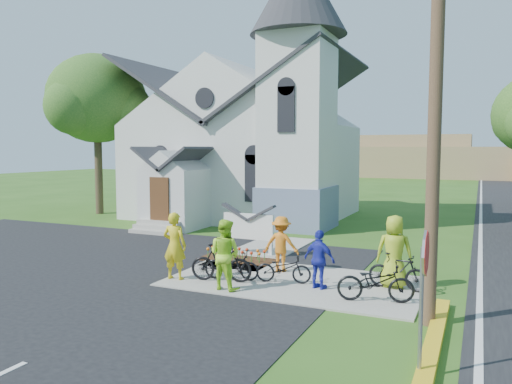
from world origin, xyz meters
The scene contains 20 objects.
ground centered at (0.00, 0.00, 0.00)m, with size 120.00×120.00×0.00m, color #2D5518.
parking_lot centered at (-7.00, -2.00, 0.01)m, with size 20.00×16.00×0.02m, color black.
sidewalk centered at (1.50, 0.50, 0.03)m, with size 7.00×4.00×0.05m, color gray.
church centered at (-5.48, 12.48, 5.25)m, with size 12.35×12.00×13.00m.
church_sign centered at (-1.20, 3.20, 1.03)m, with size 2.20×0.40×1.70m.
flower_bed centered at (-1.20, 2.30, 0.04)m, with size 2.60×1.10×0.07m, color #3B2110.
utility_pole centered at (5.36, -1.50, 5.40)m, with size 3.45×0.28×10.00m.
stop_sign centered at (5.43, -4.20, 1.78)m, with size 0.11×0.76×2.48m.
tree_lot_corner centered at (-14.00, 10.00, 6.60)m, with size 5.60×5.60×9.15m.
distant_hills centered at (3.36, 56.33, 2.17)m, with size 61.00×10.00×5.60m.
cyclist_0 centered at (-1.70, -0.71, 1.02)m, with size 0.71×0.46×1.94m, color gold.
bike_0 centered at (-0.19, -0.08, 0.47)m, with size 0.56×1.61×0.85m, color black.
cyclist_1 centered at (0.08, -1.01, 0.99)m, with size 0.91×0.71×1.88m, color #AAE92B.
bike_1 centered at (-0.36, -0.40, 0.58)m, with size 0.50×1.77×1.06m, color black.
cyclist_2 centered at (2.37, 0.04, 0.84)m, with size 0.93×0.39×1.58m, color #2129A9.
bike_2 centered at (1.29, 0.20, 0.46)m, with size 0.54×1.55×0.81m, color black.
cyclist_3 centered at (0.75, 1.41, 0.89)m, with size 1.09×0.63×1.68m, color orange.
bike_3 centered at (4.31, 0.82, 0.53)m, with size 0.46×1.61×0.97m, color black.
cyclist_4 centered at (4.17, 1.00, 1.03)m, with size 0.96×0.63×1.97m, color #98AF20.
bike_4 centered at (3.96, -0.49, 0.54)m, with size 0.65×1.85×0.97m, color black.
Camera 1 is at (6.21, -12.56, 3.79)m, focal length 35.00 mm.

